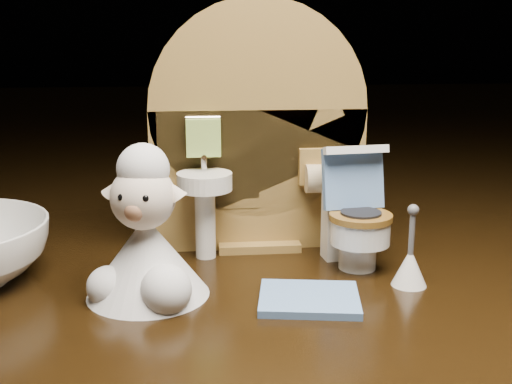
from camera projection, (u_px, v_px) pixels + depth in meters
backdrop_panel at (257, 142)px, 0.39m from camera, size 0.13×0.05×0.15m
toy_toilet at (355, 222)px, 0.37m from camera, size 0.04×0.05×0.07m
bath_mat at (309, 299)px, 0.32m from camera, size 0.06×0.05×0.00m
toilet_brush at (410, 264)px, 0.34m from camera, size 0.02×0.02×0.04m
plush_lamb at (146, 244)px, 0.32m from camera, size 0.06×0.06×0.08m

